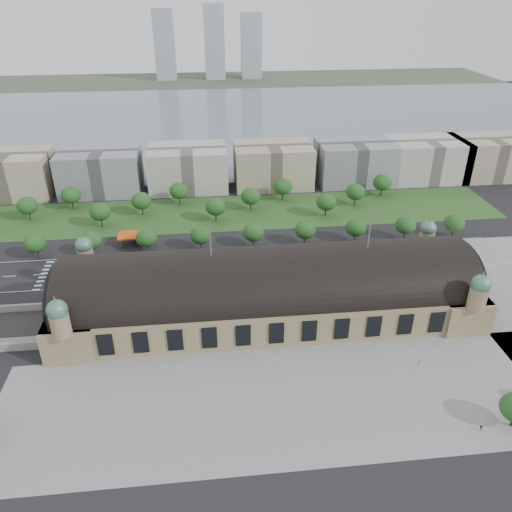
{
  "coord_description": "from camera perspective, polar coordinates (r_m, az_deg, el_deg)",
  "views": [
    {
      "loc": [
        -20.92,
        -149.74,
        108.18
      ],
      "look_at": [
        -2.44,
        19.19,
        14.0
      ],
      "focal_mm": 35.0,
      "sensor_mm": 36.0,
      "label": 1
    }
  ],
  "objects": [
    {
      "name": "parked_car_6",
      "position": [
        202.58,
        -10.53,
        -3.59
      ],
      "size": [
        5.49,
        4.13,
        1.48
      ],
      "primitive_type": "imported",
      "rotation": [
        0.0,
        0.0,
        -1.11
      ],
      "color": "black",
      "rests_on": "ground"
    },
    {
      "name": "tree_row_6",
      "position": [
        230.81,
        5.63,
        2.96
      ],
      "size": [
        9.6,
        9.6,
        11.52
      ],
      "color": "#2D2116",
      "rests_on": "ground"
    },
    {
      "name": "tree_row_5",
      "position": [
        227.36,
        -0.32,
        2.69
      ],
      "size": [
        9.6,
        9.6,
        11.52
      ],
      "color": "#2D2116",
      "rests_on": "ground"
    },
    {
      "name": "grass_belt",
      "position": [
        265.82,
        -4.44,
        4.89
      ],
      "size": [
        300.0,
        45.0,
        0.1
      ],
      "primitive_type": "cube",
      "color": "#2A5221",
      "rests_on": "ground"
    },
    {
      "name": "tree_row_7",
      "position": [
        236.65,
        11.34,
        3.2
      ],
      "size": [
        9.6,
        9.6,
        11.52
      ],
      "color": "#2D2116",
      "rests_on": "ground"
    },
    {
      "name": "tree_belt_1",
      "position": [
        279.35,
        -24.68,
        5.26
      ],
      "size": [
        10.4,
        10.4,
        12.48
      ],
      "color": "#2D2116",
      "rests_on": "ground"
    },
    {
      "name": "pedestrian_4",
      "position": [
        156.81,
        24.3,
        -17.5
      ],
      "size": [
        0.92,
        1.22,
        1.74
      ],
      "primitive_type": "imported",
      "rotation": [
        0.0,
        0.0,
        4.27
      ],
      "color": "gray",
      "rests_on": "ground"
    },
    {
      "name": "lake",
      "position": [
        461.1,
        -3.6,
        15.37
      ],
      "size": [
        700.0,
        320.0,
        0.08
      ],
      "primitive_type": "cube",
      "color": "slate",
      "rests_on": "ground"
    },
    {
      "name": "tree_belt_4",
      "position": [
        266.49,
        -12.98,
        6.16
      ],
      "size": [
        10.4,
        10.4,
        12.48
      ],
      "color": "#2D2116",
      "rests_on": "ground"
    },
    {
      "name": "far_tower_right",
      "position": [
        664.8,
        -0.56,
        22.89
      ],
      "size": [
        24.0,
        24.0,
        75.0
      ],
      "primitive_type": "cube",
      "color": "#9EA8B2",
      "rests_on": "ground"
    },
    {
      "name": "office_3",
      "position": [
        298.79,
        -7.77,
        9.95
      ],
      "size": [
        45.0,
        32.0,
        24.0
      ],
      "primitive_type": "cube",
      "color": "#B4B1AB",
      "rests_on": "ground"
    },
    {
      "name": "office_2",
      "position": [
        304.44,
        -17.32,
        9.26
      ],
      "size": [
        45.0,
        32.0,
        24.0
      ],
      "primitive_type": "cube",
      "color": "gray",
      "rests_on": "ground"
    },
    {
      "name": "tree_row_3",
      "position": [
        228.01,
        -12.41,
        2.05
      ],
      "size": [
        9.6,
        9.6,
        11.52
      ],
      "color": "#2D2116",
      "rests_on": "ground"
    },
    {
      "name": "office_7",
      "position": [
        346.61,
        24.99,
        10.2
      ],
      "size": [
        45.0,
        32.0,
        24.0
      ],
      "primitive_type": "cube",
      "color": "#B3A48C",
      "rests_on": "ground"
    },
    {
      "name": "bus_mid",
      "position": [
        210.51,
        1.04,
        -1.44
      ],
      "size": [
        11.22,
        2.77,
        3.12
      ],
      "primitive_type": "imported",
      "rotation": [
        0.0,
        0.0,
        1.56
      ],
      "color": "silver",
      "rests_on": "ground"
    },
    {
      "name": "office_6",
      "position": [
        328.13,
        18.87,
        10.41
      ],
      "size": [
        45.0,
        32.0,
        24.0
      ],
      "primitive_type": "cube",
      "color": "#B4B1AB",
      "rests_on": "ground"
    },
    {
      "name": "tree_belt_7",
      "position": [
        265.51,
        -0.62,
        6.84
      ],
      "size": [
        10.4,
        10.4,
        12.48
      ],
      "color": "#2D2116",
      "rests_on": "ground"
    },
    {
      "name": "ground",
      "position": [
        185.91,
        1.4,
        -6.6
      ],
      "size": [
        900.0,
        900.0,
        0.0
      ],
      "primitive_type": "plane",
      "color": "black",
      "rests_on": "ground"
    },
    {
      "name": "road_slab",
      "position": [
        216.68,
        -5.16,
        -1.09
      ],
      "size": [
        260.0,
        26.0,
        0.1
      ],
      "primitive_type": "cube",
      "color": "black",
      "rests_on": "ground"
    },
    {
      "name": "tree_belt_3",
      "position": [
        258.66,
        -17.4,
        4.84
      ],
      "size": [
        10.4,
        10.4,
        12.48
      ],
      "color": "#2D2116",
      "rests_on": "ground"
    },
    {
      "name": "office_4",
      "position": [
        301.44,
        1.92,
        10.37
      ],
      "size": [
        45.0,
        32.0,
        24.0
      ],
      "primitive_type": "cube",
      "color": "#B3A48C",
      "rests_on": "ground"
    },
    {
      "name": "far_tower_left",
      "position": [
        662.42,
        -10.4,
        22.67
      ],
      "size": [
        24.0,
        24.0,
        80.0
      ],
      "primitive_type": "cube",
      "color": "#9EA8B2",
      "rests_on": "ground"
    },
    {
      "name": "traffic_car_2",
      "position": [
        221.76,
        -19.65,
        -1.87
      ],
      "size": [
        5.07,
        2.73,
        1.35
      ],
      "primitive_type": "imported",
      "rotation": [
        0.0,
        0.0,
        -1.47
      ],
      "color": "black",
      "rests_on": "ground"
    },
    {
      "name": "tree_row_9",
      "position": [
        254.81,
        21.74,
        3.54
      ],
      "size": [
        9.6,
        9.6,
        11.52
      ],
      "color": "#2D2116",
      "rests_on": "ground"
    },
    {
      "name": "parked_car_2",
      "position": [
        207.63,
        -19.03,
        -3.93
      ],
      "size": [
        5.97,
        4.06,
        1.61
      ],
      "primitive_type": "imported",
      "rotation": [
        0.0,
        0.0,
        -1.21
      ],
      "color": "#1B1E4C",
      "rests_on": "ground"
    },
    {
      "name": "tree_row_1",
      "position": [
        238.52,
        -23.92,
        1.35
      ],
      "size": [
        9.6,
        9.6,
        11.52
      ],
      "color": "#2D2116",
      "rests_on": "ground"
    },
    {
      "name": "traffic_car_5",
      "position": [
        227.94,
        8.16,
        0.57
      ],
      "size": [
        4.93,
        2.11,
        1.58
      ],
      "primitive_type": "imported",
      "rotation": [
        0.0,
        0.0,
        1.67
      ],
      "color": "#4F5356",
      "rests_on": "ground"
    },
    {
      "name": "tree_row_8",
      "position": [
        244.72,
        16.73,
        3.39
      ],
      "size": [
        9.6,
        9.6,
        11.52
      ],
      "color": "#2D2116",
      "rests_on": "ground"
    },
    {
      "name": "parked_car_5",
      "position": [
        203.76,
        -13.37,
        -3.72
      ],
      "size": [
        5.54,
        5.2,
        1.45
      ],
      "primitive_type": "imported",
      "rotation": [
        0.0,
        0.0,
        -0.87
      ],
      "color": "#999AA1",
      "rests_on": "ground"
    },
    {
      "name": "tree_row_4",
      "position": [
        226.42,
        -6.37,
        2.38
      ],
      "size": [
        9.6,
        9.6,
        11.52
      ],
      "color": "#2D2116",
      "rests_on": "ground"
    },
    {
      "name": "petrol_station",
      "position": [
        241.65,
        -13.45,
        2.33
      ],
      "size": [
        14.0,
        13.0,
        5.05
      ],
      "color": "#E34C0D",
      "rests_on": "ground"
    },
    {
      "name": "tree_belt_9",
      "position": [
        260.82,
        8.03,
        6.13
      ],
      "size": [
        10.4,
        10.4,
        12.48
      ],
      "color": "#2D2116",
      "rests_on": "ground"
    },
    {
      "name": "parked_car_4",
      "position": [
        205.74,
        -9.89,
        -2.94
      ],
      "size": [
        5.29,
        3.61,
        1.65
      ],
      "primitive_type": "imported",
      "rotation": [
        0.0,
        0.0,
        -1.16
      ],
      "color": "white",
      "rests_on": "ground"
    },
    {
      "name": "tree_belt_6",
      "position": [
        253.41,
        -4.64,
        5.62
      ],
      "size": [
        10.4,
        10.4,
        12.48
      ],
      "color": "#2D2116",
      "rests_on": "ground"
    },
    {
      "name": "parked_car_3",
      "position": [
        203.68,
        -13.14,
        -3.73
      ],
      "size": [
        4.03,
        3.54,
        1.31
      ],
      "primitive_type": "imported",
      "rotation": [
        0.0,
        0.0,
        -0.94
      ],
      "color": "#595C61",
      "rests_on": "ground"
    },
    {
      "name": "tree_belt_8",
      "position": [
        278.9,
        3.06,
        7.91
      ],
      "size": [
        10.4,
        10.4,
        12.48
      ],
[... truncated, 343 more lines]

